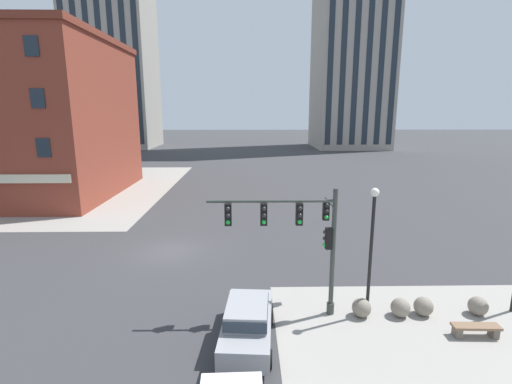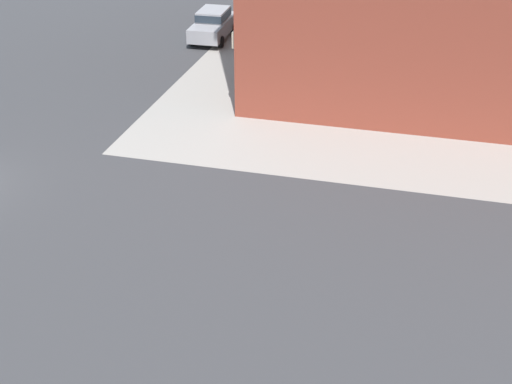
# 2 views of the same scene
# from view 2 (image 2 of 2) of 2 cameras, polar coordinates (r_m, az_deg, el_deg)

# --- Properties ---
(sidewalk_far_corner) EXTENTS (32.00, 32.00, 0.02)m
(sidewalk_far_corner) POSITION_cam_2_polar(r_m,az_deg,el_deg) (42.17, 18.93, 9.46)
(sidewalk_far_corner) COLOR gray
(sidewalk_far_corner) RESTS_ON ground
(car_main_northbound_near) EXTENTS (4.45, 2.00, 1.68)m
(car_main_northbound_near) POSITION_cam_2_polar(r_m,az_deg,el_deg) (43.41, -3.30, 12.74)
(car_main_northbound_near) COLOR #99999E
(car_main_northbound_near) RESTS_ON ground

